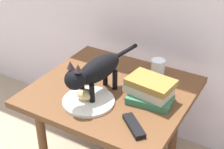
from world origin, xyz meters
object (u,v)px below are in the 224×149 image
object	(u,v)px
bread_roll	(86,94)
book_stack	(150,90)
candle_jar	(158,68)
tv_remote	(134,126)
cat	(95,71)
side_table	(112,101)
plate	(89,101)

from	to	relation	value
bread_roll	book_stack	size ratio (longest dim) A/B	0.35
candle_jar	tv_remote	distance (m)	0.44
cat	tv_remote	world-z (taller)	cat
side_table	cat	distance (m)	0.23
cat	book_stack	size ratio (longest dim) A/B	2.08
cat	tv_remote	bearing A→B (deg)	-23.87
side_table	plate	distance (m)	0.17
plate	bread_roll	xyz separation A→B (m)	(-0.01, -0.00, 0.03)
candle_jar	plate	bearing A→B (deg)	-114.06
side_table	tv_remote	xyz separation A→B (m)	(0.22, -0.20, 0.08)
candle_jar	tv_remote	xyz separation A→B (m)	(0.09, -0.43, -0.03)
cat	candle_jar	bearing A→B (deg)	62.16
plate	tv_remote	size ratio (longest dim) A/B	1.56
book_stack	tv_remote	size ratio (longest dim) A/B	1.53
tv_remote	candle_jar	bearing A→B (deg)	142.10
plate	cat	size ratio (longest dim) A/B	0.49
bread_roll	candle_jar	world-z (taller)	candle_jar
candle_jar	bread_roll	bearing A→B (deg)	-115.85
plate	cat	distance (m)	0.14
side_table	cat	world-z (taller)	cat
bread_roll	book_stack	bearing A→B (deg)	32.31
side_table	plate	size ratio (longest dim) A/B	3.12
tv_remote	bread_roll	bearing A→B (deg)	-150.36
side_table	bread_roll	distance (m)	0.19
book_stack	candle_jar	distance (m)	0.23
side_table	plate	xyz separation A→B (m)	(-0.03, -0.15, 0.08)
side_table	bread_roll	xyz separation A→B (m)	(-0.05, -0.15, 0.11)
side_table	cat	size ratio (longest dim) A/B	1.54
side_table	plate	bearing A→B (deg)	-103.17
bread_roll	tv_remote	world-z (taller)	bread_roll
plate	book_stack	world-z (taller)	book_stack
side_table	book_stack	bearing A→B (deg)	1.11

